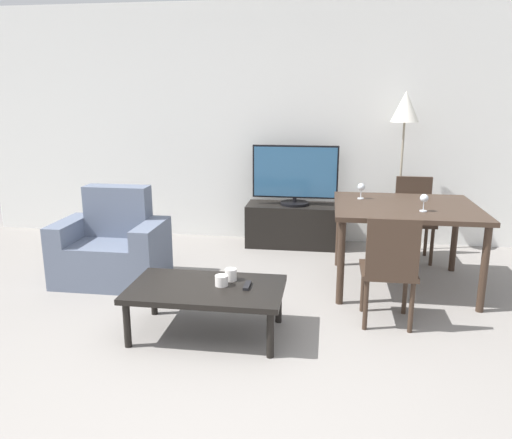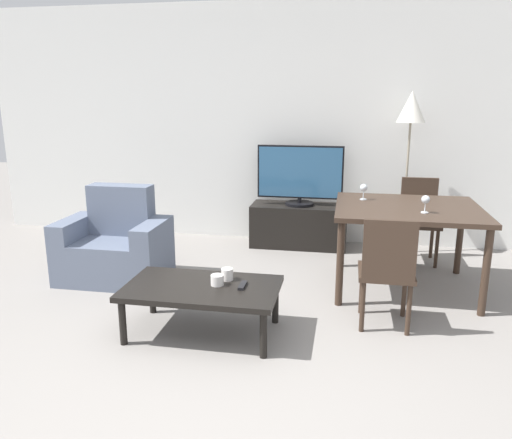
% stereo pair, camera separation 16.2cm
% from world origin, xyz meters
% --- Properties ---
extents(ground_plane, '(18.00, 18.00, 0.00)m').
position_xyz_m(ground_plane, '(0.00, 0.00, 0.00)').
color(ground_plane, gray).
extents(wall_back, '(7.16, 0.06, 2.70)m').
position_xyz_m(wall_back, '(0.00, 3.40, 1.35)').
color(wall_back, white).
rests_on(wall_back, ground_plane).
extents(armchair, '(0.96, 0.63, 0.86)m').
position_xyz_m(armchair, '(-1.32, 1.75, 0.30)').
color(armchair, slate).
rests_on(armchair, ground_plane).
extents(tv_stand, '(1.08, 0.44, 0.48)m').
position_xyz_m(tv_stand, '(0.26, 3.11, 0.24)').
color(tv_stand, black).
rests_on(tv_stand, ground_plane).
extents(tv, '(0.95, 0.32, 0.67)m').
position_xyz_m(tv, '(0.26, 3.11, 0.81)').
color(tv, black).
rests_on(tv, tv_stand).
extents(coffee_table, '(1.09, 0.64, 0.36)m').
position_xyz_m(coffee_table, '(-0.21, 0.82, 0.33)').
color(coffee_table, black).
rests_on(coffee_table, ground_plane).
extents(dining_table, '(1.23, 1.09, 0.75)m').
position_xyz_m(dining_table, '(1.31, 2.00, 0.67)').
color(dining_table, '#38281E').
rests_on(dining_table, ground_plane).
extents(dining_chair_near, '(0.40, 0.40, 0.85)m').
position_xyz_m(dining_chair_near, '(1.09, 1.14, 0.47)').
color(dining_chair_near, '#38281E').
rests_on(dining_chair_near, ground_plane).
extents(dining_chair_far, '(0.40, 0.40, 0.85)m').
position_xyz_m(dining_chair_far, '(1.52, 2.85, 0.47)').
color(dining_chair_far, '#38281E').
rests_on(dining_chair_far, ground_plane).
extents(floor_lamp, '(0.29, 0.29, 1.73)m').
position_xyz_m(floor_lamp, '(1.40, 3.08, 1.47)').
color(floor_lamp, gray).
rests_on(floor_lamp, ground_plane).
extents(remote_primary, '(0.04, 0.15, 0.02)m').
position_xyz_m(remote_primary, '(0.08, 0.86, 0.37)').
color(remote_primary, black).
rests_on(remote_primary, coffee_table).
extents(cup_white_near, '(0.09, 0.09, 0.09)m').
position_xyz_m(cup_white_near, '(-0.06, 0.97, 0.41)').
color(cup_white_near, white).
rests_on(cup_white_near, coffee_table).
extents(cup_colored_far, '(0.09, 0.09, 0.08)m').
position_xyz_m(cup_colored_far, '(-0.10, 0.86, 0.40)').
color(cup_colored_far, white).
rests_on(cup_colored_far, coffee_table).
extents(wine_glass_left, '(0.07, 0.07, 0.15)m').
position_xyz_m(wine_glass_left, '(1.41, 1.76, 0.85)').
color(wine_glass_left, silver).
rests_on(wine_glass_left, dining_table).
extents(wine_glass_center, '(0.07, 0.07, 0.15)m').
position_xyz_m(wine_glass_center, '(0.93, 2.21, 0.85)').
color(wine_glass_center, silver).
rests_on(wine_glass_center, dining_table).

